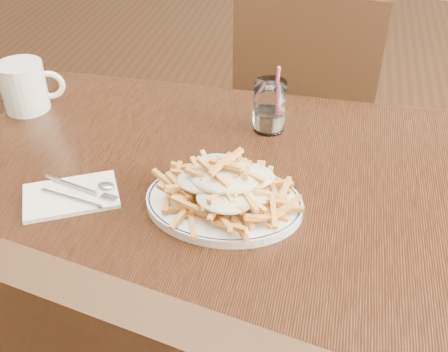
% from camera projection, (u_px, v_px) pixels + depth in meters
% --- Properties ---
extents(table, '(1.20, 0.80, 0.75)m').
position_uv_depth(table, '(224.00, 219.00, 1.12)').
color(table, black).
rests_on(table, ground).
extents(chair_far, '(0.45, 0.45, 0.91)m').
position_uv_depth(chair_far, '(306.00, 105.00, 1.80)').
color(chair_far, '#321D10').
rests_on(chair_far, ground).
extents(fries_plate, '(0.31, 0.27, 0.02)m').
position_uv_depth(fries_plate, '(224.00, 203.00, 1.02)').
color(fries_plate, white).
rests_on(fries_plate, table).
extents(loaded_fries, '(0.29, 0.26, 0.07)m').
position_uv_depth(loaded_fries, '(224.00, 182.00, 0.99)').
color(loaded_fries, '#CA8A3D').
rests_on(loaded_fries, fries_plate).
extents(napkin, '(0.20, 0.18, 0.01)m').
position_uv_depth(napkin, '(71.00, 196.00, 1.04)').
color(napkin, white).
rests_on(napkin, table).
extents(cutlery, '(0.17, 0.08, 0.01)m').
position_uv_depth(cutlery, '(71.00, 191.00, 1.04)').
color(cutlery, silver).
rests_on(cutlery, napkin).
extents(water_glass, '(0.07, 0.07, 0.15)m').
position_uv_depth(water_glass, '(269.00, 109.00, 1.21)').
color(water_glass, white).
rests_on(water_glass, table).
extents(coffee_mug, '(0.14, 0.10, 0.11)m').
position_uv_depth(coffee_mug, '(25.00, 86.00, 1.28)').
color(coffee_mug, white).
rests_on(coffee_mug, table).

